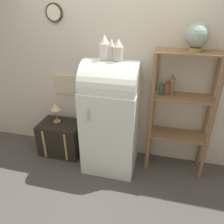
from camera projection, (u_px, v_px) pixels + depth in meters
The scene contains 10 objects.
ground_plane at pixel (107, 172), 3.02m from camera, with size 12.00×12.00×0.00m, color #4C4742.
wall_back at pixel (118, 66), 2.90m from camera, with size 7.00×0.09×2.70m.
refrigerator at pixel (111, 115), 2.85m from camera, with size 0.69×0.68×1.51m.
suitcase_trunk at pixel (62, 138), 3.33m from camera, with size 0.62×0.44×0.50m.
shelf_unit at pixel (180, 106), 2.71m from camera, with size 0.76×0.34×1.62m.
globe at pixel (198, 36), 2.33m from camera, with size 0.25×0.25×0.29m.
vase_left at pixel (105, 48), 2.48m from camera, with size 0.12×0.12×0.28m.
vase_center at pixel (111, 50), 2.47m from camera, with size 0.08×0.08×0.24m.
vase_right at pixel (118, 50), 2.45m from camera, with size 0.12×0.12×0.24m.
desk_lamp at pixel (55, 108), 3.17m from camera, with size 0.14×0.14×0.29m.
Camera 1 is at (0.63, -2.22, 2.12)m, focal length 35.00 mm.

